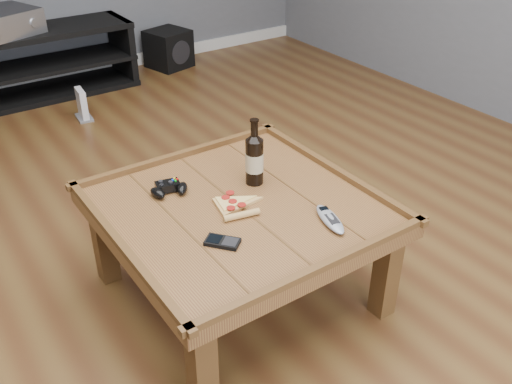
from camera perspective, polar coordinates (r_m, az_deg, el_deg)
ground at (r=2.49m, az=-1.58°, el=-10.08°), size 6.00×6.00×0.00m
baseboard at (r=4.94m, az=-21.27°, el=10.40°), size 5.00×0.02×0.10m
coffee_table at (r=2.25m, az=-1.73°, el=-2.61°), size 1.03×1.03×0.48m
media_console at (r=4.66m, az=-20.91°, el=11.85°), size 1.40×0.45×0.50m
beer_bottle at (r=2.31m, az=-0.16°, el=3.42°), size 0.07×0.07×0.28m
game_controller at (r=2.31m, az=-8.69°, el=0.35°), size 0.17×0.13×0.05m
pizza_slice at (r=2.20m, az=-2.21°, el=-1.32°), size 0.21×0.28×0.03m
smartphone at (r=2.01m, az=-3.37°, el=-4.99°), size 0.13×0.13×0.02m
remote_control at (r=2.13m, az=7.41°, el=-2.69°), size 0.11×0.21×0.03m
subwoofer at (r=5.08m, az=-8.73°, el=13.97°), size 0.38×0.38×0.31m
game_console at (r=4.19m, az=-16.98°, el=8.27°), size 0.11×0.18×0.22m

